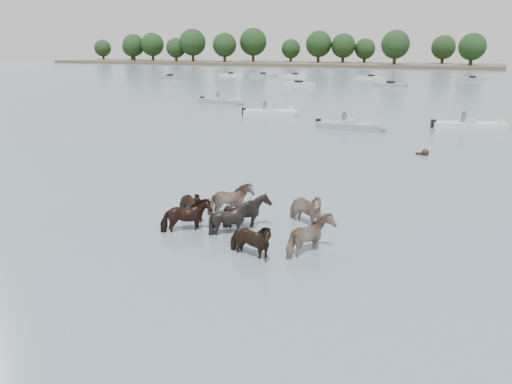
% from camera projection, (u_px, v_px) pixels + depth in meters
% --- Properties ---
extents(ground, '(400.00, 400.00, 0.00)m').
position_uv_depth(ground, '(173.00, 232.00, 16.47)').
color(ground, '#4A5F6A').
rests_on(ground, ground).
extents(shoreline, '(160.00, 30.00, 1.00)m').
position_uv_depth(shoreline, '(254.00, 63.00, 175.28)').
color(shoreline, '#4C4233').
rests_on(shoreline, ground).
extents(pony_herd, '(6.44, 4.49, 1.44)m').
position_uv_depth(pony_herd, '(243.00, 218.00, 16.42)').
color(pony_herd, black).
rests_on(pony_herd, ground).
extents(swimming_pony, '(0.72, 0.44, 0.44)m').
position_uv_depth(swimming_pony, '(424.00, 153.00, 28.24)').
color(swimming_pony, black).
rests_on(swimming_pony, ground).
extents(motorboat_a, '(5.19, 3.44, 1.92)m').
position_uv_depth(motorboat_a, '(277.00, 113.00, 44.73)').
color(motorboat_a, silver).
rests_on(motorboat_a, ground).
extents(motorboat_b, '(5.40, 1.76, 1.92)m').
position_uv_depth(motorboat_b, '(359.00, 127.00, 36.78)').
color(motorboat_b, gray).
rests_on(motorboat_b, ground).
extents(motorboat_c, '(5.79, 3.29, 1.92)m').
position_uv_depth(motorboat_c, '(479.00, 126.00, 37.19)').
color(motorboat_c, silver).
rests_on(motorboat_c, ground).
extents(motorboat_f, '(5.69, 1.98, 1.92)m').
position_uv_depth(motorboat_f, '(227.00, 102.00, 53.67)').
color(motorboat_f, gray).
rests_on(motorboat_f, ground).
extents(distant_flotilla, '(106.13, 28.23, 0.93)m').
position_uv_depth(distant_flotilla, '(435.00, 81.00, 85.53)').
color(distant_flotilla, gray).
rests_on(distant_flotilla, ground).
extents(treeline, '(150.51, 21.97, 12.48)m').
position_uv_depth(treeline, '(251.00, 45.00, 173.28)').
color(treeline, '#382619').
rests_on(treeline, ground).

